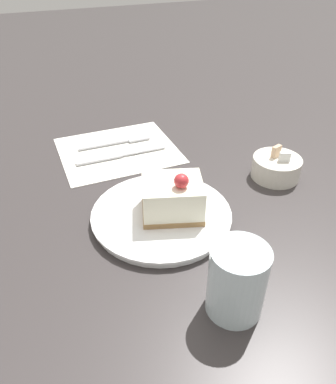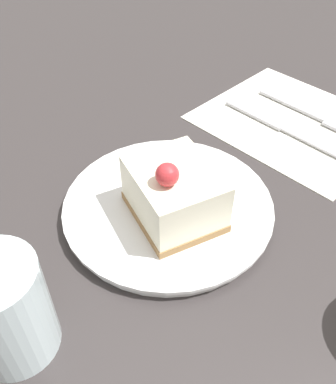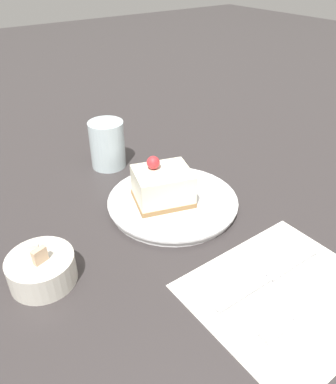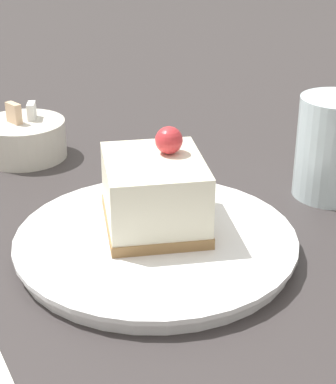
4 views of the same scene
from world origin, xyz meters
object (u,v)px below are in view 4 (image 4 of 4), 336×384
object	(u,v)px
cake_slice	(155,192)
plate	(156,242)
sugar_bowl	(27,138)
drinking_glass	(334,148)

from	to	relation	value
cake_slice	plate	bearing A→B (deg)	-96.79
plate	cake_slice	xyz separation A→B (m)	(0.01, 0.02, 0.04)
sugar_bowl	drinking_glass	xyz separation A→B (m)	(0.23, -0.23, 0.03)
cake_slice	drinking_glass	bearing A→B (deg)	18.87
plate	sugar_bowl	xyz separation A→B (m)	(-0.04, 0.25, 0.01)
plate	drinking_glass	bearing A→B (deg)	6.00
sugar_bowl	drinking_glass	bearing A→B (deg)	-44.57
plate	drinking_glass	size ratio (longest dim) A/B	2.37
plate	sugar_bowl	bearing A→B (deg)	97.93
cake_slice	sugar_bowl	bearing A→B (deg)	117.86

